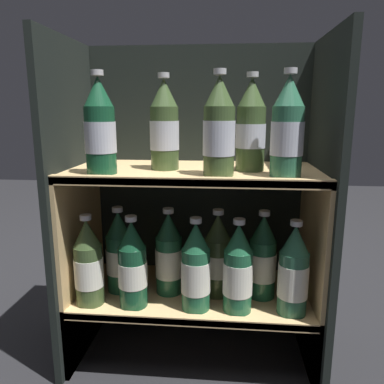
# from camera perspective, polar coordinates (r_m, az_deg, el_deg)

# --- Properties ---
(fridge_back_wall) EXTENTS (0.75, 0.02, 0.97)m
(fridge_back_wall) POSITION_cam_1_polar(r_m,az_deg,el_deg) (1.29, 0.97, -0.22)
(fridge_back_wall) COLOR black
(fridge_back_wall) RESTS_ON ground_plane
(fridge_side_left) EXTENTS (0.02, 0.38, 0.97)m
(fridge_side_left) POSITION_cam_1_polar(r_m,az_deg,el_deg) (1.20, -17.50, -1.75)
(fridge_side_left) COLOR black
(fridge_side_left) RESTS_ON ground_plane
(fridge_side_right) EXTENTS (0.02, 0.38, 0.97)m
(fridge_side_right) POSITION_cam_1_polar(r_m,az_deg,el_deg) (1.14, 18.97, -2.58)
(fridge_side_right) COLOR black
(fridge_side_right) RESTS_ON ground_plane
(shelf_lower) EXTENTS (0.71, 0.34, 0.22)m
(shelf_lower) POSITION_cam_1_polar(r_m,az_deg,el_deg) (1.22, 0.19, -16.41)
(shelf_lower) COLOR tan
(shelf_lower) RESTS_ON ground_plane
(shelf_upper) EXTENTS (0.71, 0.34, 0.60)m
(shelf_upper) POSITION_cam_1_polar(r_m,az_deg,el_deg) (1.12, 0.21, -4.49)
(shelf_upper) COLOR tan
(shelf_upper) RESTS_ON ground_plane
(bottle_upper_front_0) EXTENTS (0.08, 0.08, 0.27)m
(bottle_upper_front_0) POSITION_cam_1_polar(r_m,az_deg,el_deg) (1.02, -13.84, 9.27)
(bottle_upper_front_0) COLOR #144228
(bottle_upper_front_0) RESTS_ON shelf_upper
(bottle_upper_front_1) EXTENTS (0.08, 0.08, 0.27)m
(bottle_upper_front_1) POSITION_cam_1_polar(r_m,az_deg,el_deg) (0.96, 4.14, 9.41)
(bottle_upper_front_1) COLOR #384C28
(bottle_upper_front_1) RESTS_ON shelf_upper
(bottle_upper_front_2) EXTENTS (0.08, 0.08, 0.27)m
(bottle_upper_front_2) POSITION_cam_1_polar(r_m,az_deg,el_deg) (0.98, 14.34, 9.11)
(bottle_upper_front_2) COLOR #285B42
(bottle_upper_front_2) RESTS_ON shelf_upper
(bottle_upper_back_0) EXTENTS (0.08, 0.08, 0.27)m
(bottle_upper_back_0) POSITION_cam_1_polar(r_m,az_deg,el_deg) (1.07, -4.23, 9.72)
(bottle_upper_back_0) COLOR #384C28
(bottle_upper_back_0) RESTS_ON shelf_upper
(bottle_upper_back_1) EXTENTS (0.08, 0.08, 0.27)m
(bottle_upper_back_1) POSITION_cam_1_polar(r_m,az_deg,el_deg) (1.06, 8.95, 9.63)
(bottle_upper_back_1) COLOR #384C28
(bottle_upper_back_1) RESTS_ON shelf_upper
(bottle_lower_front_0) EXTENTS (0.08, 0.08, 0.27)m
(bottle_lower_front_0) POSITION_cam_1_polar(r_m,az_deg,el_deg) (1.12, -15.49, -10.69)
(bottle_lower_front_0) COLOR #384C28
(bottle_lower_front_0) RESTS_ON shelf_lower
(bottle_lower_front_1) EXTENTS (0.08, 0.08, 0.27)m
(bottle_lower_front_1) POSITION_cam_1_polar(r_m,az_deg,el_deg) (1.09, -9.05, -11.15)
(bottle_lower_front_1) COLOR #144228
(bottle_lower_front_1) RESTS_ON shelf_lower
(bottle_lower_front_2) EXTENTS (0.08, 0.08, 0.27)m
(bottle_lower_front_2) POSITION_cam_1_polar(r_m,az_deg,el_deg) (1.06, 0.57, -11.72)
(bottle_lower_front_2) COLOR #1E5638
(bottle_lower_front_2) RESTS_ON shelf_lower
(bottle_lower_front_3) EXTENTS (0.08, 0.08, 0.27)m
(bottle_lower_front_3) POSITION_cam_1_polar(r_m,az_deg,el_deg) (1.06, 7.01, -11.87)
(bottle_lower_front_3) COLOR #1E5638
(bottle_lower_front_3) RESTS_ON shelf_lower
(bottle_lower_front_4) EXTENTS (0.08, 0.08, 0.27)m
(bottle_lower_front_4) POSITION_cam_1_polar(r_m,az_deg,el_deg) (1.07, 15.19, -11.87)
(bottle_lower_front_4) COLOR #285B42
(bottle_lower_front_4) RESTS_ON shelf_lower
(bottle_lower_back_0) EXTENTS (0.08, 0.08, 0.27)m
(bottle_lower_back_0) POSITION_cam_1_polar(r_m,az_deg,el_deg) (1.18, -11.01, -9.24)
(bottle_lower_back_0) COLOR #1E5638
(bottle_lower_back_0) RESTS_ON shelf_lower
(bottle_lower_back_1) EXTENTS (0.08, 0.08, 0.27)m
(bottle_lower_back_1) POSITION_cam_1_polar(r_m,az_deg,el_deg) (1.15, -3.55, -9.69)
(bottle_lower_back_1) COLOR #1E5638
(bottle_lower_back_1) RESTS_ON shelf_lower
(bottle_lower_back_2) EXTENTS (0.08, 0.08, 0.27)m
(bottle_lower_back_2) POSITION_cam_1_polar(r_m,az_deg,el_deg) (1.14, 3.92, -9.89)
(bottle_lower_back_2) COLOR #384C28
(bottle_lower_back_2) RESTS_ON shelf_lower
(bottle_lower_back_3) EXTENTS (0.08, 0.08, 0.27)m
(bottle_lower_back_3) POSITION_cam_1_polar(r_m,az_deg,el_deg) (1.14, 10.69, -10.03)
(bottle_lower_back_3) COLOR #1E5638
(bottle_lower_back_3) RESTS_ON shelf_lower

